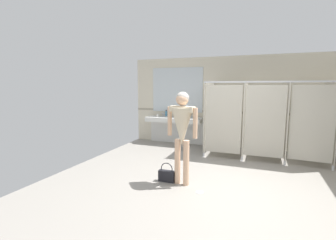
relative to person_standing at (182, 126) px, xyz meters
name	(u,v)px	position (x,y,z in m)	size (l,w,h in m)	color
ground_plane	(222,188)	(0.73, 0.18, -1.15)	(6.67, 6.65, 0.10)	gray
wall_back	(240,102)	(0.73, 3.27, 0.25)	(6.67, 0.12, 2.68)	beige
wall_back_tile_band	(239,113)	(0.73, 3.20, -0.05)	(6.67, 0.01, 0.06)	#9E937F
vanity_counter	(175,124)	(-1.20, 3.00, -0.47)	(1.76, 0.55, 0.96)	silver
mirror_panel	(177,90)	(-1.20, 3.20, 0.60)	(1.66, 0.02, 1.39)	silver
bathroom_stalls	(265,119)	(1.42, 2.30, -0.08)	(2.92, 1.39, 1.94)	#B2AD9E
person_standing	(182,126)	(0.00, 0.00, 0.00)	(0.59, 0.46, 1.72)	#DBAD89
handbag	(167,175)	(-0.30, 0.01, -0.97)	(0.32, 0.11, 0.37)	black
soap_dispenser	(166,114)	(-1.53, 3.08, -0.15)	(0.07, 0.07, 0.21)	teal
paper_cup	(158,116)	(-1.73, 2.85, -0.20)	(0.07, 0.07, 0.08)	white
floor_drain_cover	(200,192)	(0.40, -0.23, -1.09)	(0.14, 0.14, 0.01)	#B7BABF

